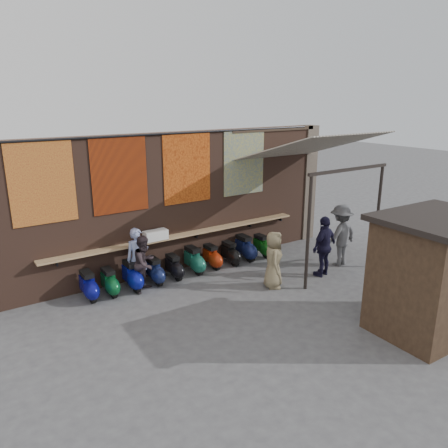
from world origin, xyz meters
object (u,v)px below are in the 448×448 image
Objects in this scene: scooter_stool_4 at (174,267)px; shopper_navy at (324,246)px; market_stall at (433,277)px; scooter_stool_8 at (245,248)px; scooter_stool_2 at (132,276)px; scooter_stool_5 at (194,260)px; shopper_grey at (341,235)px; scooter_stool_0 at (89,286)px; shopper_tan at (273,260)px; scooter_stool_7 at (230,253)px; scooter_stool_6 at (212,257)px; scooter_stool_9 at (262,246)px; diner_left at (138,258)px; diner_right at (145,263)px; shelf_box at (156,235)px; scooter_stool_3 at (155,271)px; scooter_stool_1 at (110,282)px.

shopper_navy is at bearing -30.88° from scooter_stool_4.
scooter_stool_8 is at bearing 99.36° from market_stall.
scooter_stool_2 is at bearing 130.89° from market_stall.
shopper_grey reaches higher than scooter_stool_5.
shopper_navy is 3.47m from market_stall.
shopper_grey reaches higher than scooter_stool_0.
scooter_stool_7 is at bearing 34.32° from shopper_tan.
scooter_stool_6 is at bearing 2.01° from scooter_stool_2.
scooter_stool_5 is 1.10× the size of scooter_stool_9.
diner_left is at bearing -36.67° from shopper_navy.
diner_right is at bearing -165.71° from scooter_stool_4.
scooter_stool_6 reaches higher than scooter_stool_7.
scooter_stool_4 is 0.87× the size of scooter_stool_8.
scooter_stool_4 is 0.40× the size of shopper_navy.
shopper_tan reaches higher than scooter_stool_9.
scooter_stool_5 reaches higher than scooter_stool_4.
shelf_box reaches higher than scooter_stool_8.
scooter_stool_8 is at bearing 1.38° from scooter_stool_4.
diner_left is (-0.68, -0.30, -0.44)m from shelf_box.
shopper_grey is 0.76× the size of market_stall.
shopper_tan reaches higher than diner_right.
market_stall is (3.88, -5.61, 0.89)m from scooter_stool_3.
scooter_stool_0 reaches higher than scooter_stool_7.
shopper_navy is (0.47, -2.19, 0.53)m from scooter_stool_9.
shelf_box is 5.51m from shopper_grey.
scooter_stool_3 is (-0.23, -0.33, -0.91)m from shelf_box.
scooter_stool_2 is at bearing 92.65° from shopper_tan.
diner_left is (1.35, 0.01, 0.46)m from scooter_stool_0.
scooter_stool_5 reaches higher than scooter_stool_3.
scooter_stool_7 is (2.53, 0.02, -0.01)m from scooter_stool_3.
scooter_stool_0 is at bearing 179.33° from scooter_stool_3.
scooter_stool_4 is at bearing 78.53° from shopper_tan.
shopper_navy is at bearing -63.64° from scooter_stool_8.
diner_right is (-4.16, -0.26, 0.41)m from scooter_stool_9.
diner_left reaches higher than scooter_stool_3.
scooter_stool_7 is (1.26, -0.03, -0.04)m from scooter_stool_5.
scooter_stool_3 is at bearing -0.67° from scooter_stool_0.
market_stall reaches higher than scooter_stool_3.
scooter_stool_4 is (2.40, -0.02, -0.03)m from scooter_stool_0.
diner_left is at bearing -179.00° from scooter_stool_6.
scooter_stool_7 is 5.85m from market_stall.
scooter_stool_4 is at bearing -0.60° from scooter_stool_0.
scooter_stool_1 is at bearing 96.98° from shopper_tan.
diner_right is at bearing -40.09° from scooter_stool_2.
scooter_stool_8 is at bearing -27.09° from diner_right.
shopper_grey is (3.38, -1.93, 0.59)m from scooter_stool_6.
scooter_stool_0 is at bearing 177.87° from scooter_stool_2.
scooter_stool_4 is 1.16m from diner_left.
shopper_tan is (1.25, -2.05, 0.40)m from scooter_stool_5.
scooter_stool_8 is 0.43× the size of shopper_grey.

